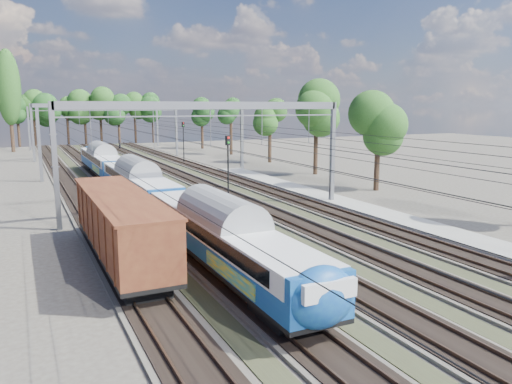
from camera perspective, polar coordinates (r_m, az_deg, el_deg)
name	(u,v)px	position (r m, az deg, el deg)	size (l,w,h in m)	color
track_bed	(163,187)	(54.49, -10.62, 0.61)	(21.00, 130.00, 0.34)	#47423A
platform	(414,224)	(38.30, 17.63, -3.51)	(3.00, 70.00, 0.30)	gray
catenary	(147,125)	(61.38, -12.39, 7.49)	(25.65, 130.00, 9.00)	gray
tree_belt	(145,109)	(99.40, -12.56, 9.28)	(38.90, 99.19, 11.59)	black
poplar	(8,88)	(105.06, -26.46, 10.59)	(4.40, 4.40, 19.04)	black
emu_train	(138,179)	(44.45, -13.29, 1.48)	(2.82, 59.75, 4.13)	black
freight_boxcar	(120,224)	(28.33, -15.26, -3.52)	(3.05, 14.74, 3.80)	black
worker	(120,145)	(102.94, -15.29, 5.22)	(0.72, 0.47, 1.98)	black
signal_near	(228,164)	(40.75, -3.21, 3.20)	(0.45, 0.41, 6.30)	black
signal_far	(183,137)	(77.11, -8.29, 6.23)	(0.44, 0.41, 6.24)	black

